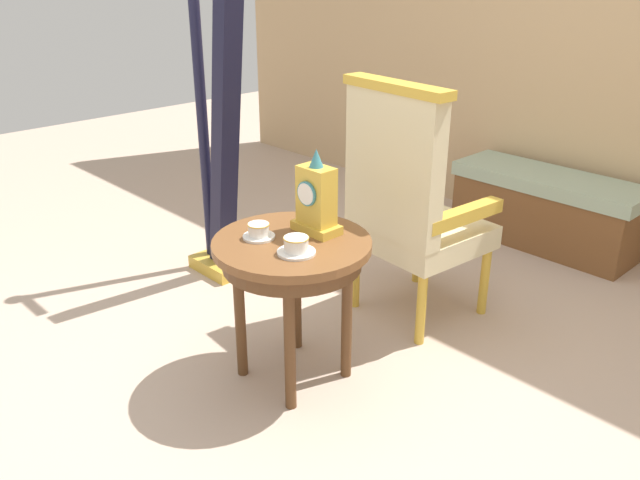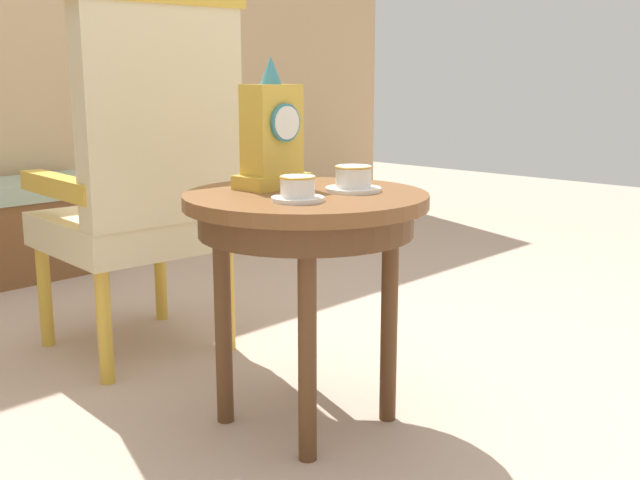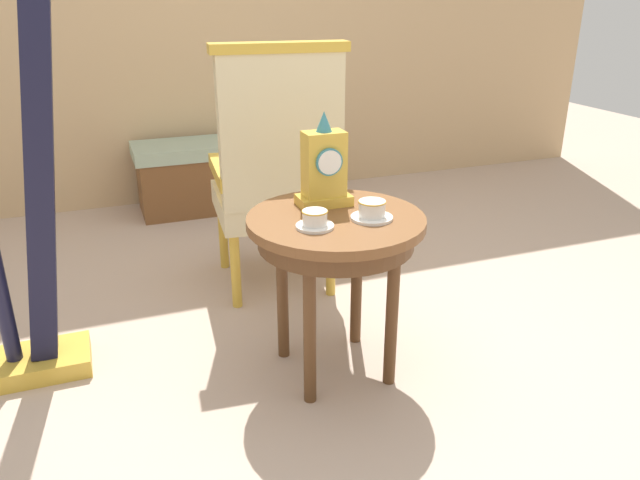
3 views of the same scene
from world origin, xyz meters
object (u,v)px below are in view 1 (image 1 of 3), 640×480
side_table (292,259)px  harp (219,148)px  teacup_left (259,231)px  teacup_right (296,246)px  mantel_clock (316,200)px  armchair (409,201)px  window_bench (546,209)px

side_table → harp: (-0.99, 0.37, 0.17)m
teacup_left → teacup_right: size_ratio=0.88×
teacup_left → side_table: bearing=36.0°
side_table → mantel_clock: bearing=88.3°
armchair → window_bench: size_ratio=1.03×
mantel_clock → window_bench: bearing=89.4°
teacup_right → harp: size_ratio=0.08×
harp → armchair: bearing=18.6°
teacup_right → armchair: bearing=97.5°
mantel_clock → harp: bearing=165.9°
side_table → armchair: size_ratio=0.54×
side_table → teacup_right: teacup_right is taller
armchair → window_bench: 1.34m
teacup_right → window_bench: 2.11m
teacup_left → harp: 0.99m
side_table → armchair: bearing=89.9°
harp → window_bench: 1.97m
mantel_clock → armchair: size_ratio=0.29×
side_table → window_bench: 2.02m
side_table → window_bench: side_table is taller
teacup_right → armchair: size_ratio=0.13×
harp → mantel_clock: bearing=-14.1°
teacup_left → harp: size_ratio=0.07×
teacup_left → harp: bearing=152.9°
mantel_clock → window_bench: mantel_clock is taller
mantel_clock → harp: 1.02m
harp → teacup_left: bearing=-27.1°
side_table → armchair: (0.00, 0.71, 0.06)m
mantel_clock → armchair: 0.60m
armchair → teacup_left: bearing=-97.7°
window_bench → teacup_right: bearing=-87.8°
side_table → window_bench: (0.02, 2.00, -0.31)m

